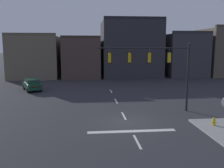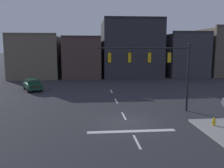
# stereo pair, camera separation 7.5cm
# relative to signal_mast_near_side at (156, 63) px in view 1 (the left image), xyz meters

# --- Properties ---
(ground_plane) EXTENTS (400.00, 400.00, 0.00)m
(ground_plane) POSITION_rel_signal_mast_near_side_xyz_m (-3.15, -3.37, -4.57)
(ground_plane) COLOR #2B2B30
(stop_bar_paint) EXTENTS (6.40, 0.50, 0.01)m
(stop_bar_paint) POSITION_rel_signal_mast_near_side_xyz_m (-3.15, -5.37, -4.56)
(stop_bar_paint) COLOR silver
(stop_bar_paint) RESTS_ON ground
(lane_centreline) EXTENTS (0.16, 26.40, 0.01)m
(lane_centreline) POSITION_rel_signal_mast_near_side_xyz_m (-3.15, -1.37, -4.56)
(lane_centreline) COLOR silver
(lane_centreline) RESTS_ON ground
(signal_mast_near_side) EXTENTS (8.47, 0.75, 6.36)m
(signal_mast_near_side) POSITION_rel_signal_mast_near_side_xyz_m (0.00, 0.00, 0.00)
(signal_mast_near_side) COLOR black
(signal_mast_near_side) RESTS_ON ground
(car_lot_nearside) EXTENTS (3.38, 4.75, 1.61)m
(car_lot_nearside) POSITION_rel_signal_mast_near_side_xyz_m (-13.88, 12.27, -3.71)
(car_lot_nearside) COLOR #143D28
(car_lot_nearside) RESTS_ON ground
(fire_hydrant) EXTENTS (0.40, 0.30, 0.75)m
(fire_hydrant) POSITION_rel_signal_mast_near_side_xyz_m (3.20, -5.05, -4.24)
(fire_hydrant) COLOR gold
(fire_hydrant) RESTS_ON ground
(building_row) EXTENTS (49.61, 13.04, 11.27)m
(building_row) POSITION_rel_signal_mast_near_side_xyz_m (3.80, 27.84, 0.00)
(building_row) COLOR #665B4C
(building_row) RESTS_ON ground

